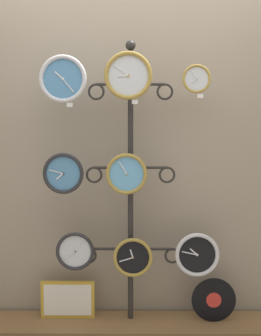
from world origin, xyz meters
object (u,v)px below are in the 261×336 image
clock_top_left (63,79)px  clock_middle_left (63,173)px  display_stand (131,224)px  clock_middle_center (126,174)px  clock_bottom_left (75,251)px  clock_bottom_right (197,255)px  clock_bottom_center (133,257)px  clock_top_right (196,79)px  clock_top_center (128,76)px  vinyl_record (214,300)px  picture_frame (68,300)px

clock_top_left → clock_middle_left: clock_top_left is taller
display_stand → clock_middle_center: (-0.03, -0.11, 0.37)m
clock_bottom_left → clock_top_left: bearing=-162.7°
clock_bottom_right → clock_bottom_center: bearing=176.2°
clock_top_right → clock_bottom_right: 1.19m
clock_top_left → clock_top_right: size_ratio=1.65×
clock_top_right → clock_bottom_right: bearing=-78.5°
clock_bottom_center → clock_middle_center: bearing=-156.2°
clock_middle_left → clock_bottom_center: clock_middle_left is taller
clock_top_center → clock_bottom_center: bearing=41.8°
clock_bottom_right → clock_top_right: bearing=101.5°
clock_middle_center → clock_bottom_center: bearing=23.8°
clock_middle_left → vinyl_record: clock_middle_left is taller
clock_top_left → clock_bottom_center: 1.30m
display_stand → clock_middle_center: size_ratio=7.21×
clock_top_left → clock_bottom_left: 1.17m
clock_bottom_left → clock_top_center: bearing=-5.6°
clock_top_right → clock_bottom_left: bearing=-179.5°
clock_top_center → clock_middle_center: clock_top_center is taller
display_stand → picture_frame: size_ratio=5.26×
clock_top_right → clock_bottom_right: clock_top_right is taller
clock_top_right → display_stand: bearing=170.5°
clock_top_center → clock_top_right: size_ratio=1.66×
clock_top_right → clock_middle_center: clock_top_right is taller
clock_middle_center → vinyl_record: 1.08m
clock_middle_center → clock_bottom_center: size_ratio=1.03×
clock_top_center → vinyl_record: bearing=5.3°
clock_middle_center → clock_bottom_center: (0.04, 0.02, -0.58)m
display_stand → clock_top_left: bearing=-167.2°
clock_bottom_left → clock_bottom_right: 0.84m
clock_top_right → clock_bottom_center: (-0.43, -0.01, -1.22)m
clock_top_left → vinyl_record: clock_top_left is taller
clock_middle_center → clock_middle_left: bearing=178.4°
clock_bottom_center → clock_bottom_left: bearing=178.9°
clock_top_center → clock_middle_left: size_ratio=1.15×
display_stand → clock_bottom_left: 0.43m
clock_middle_center → clock_bottom_left: 0.64m
clock_middle_center → vinyl_record: clock_middle_center is taller
clock_middle_center → vinyl_record: size_ratio=0.90×
clock_top_center → clock_bottom_center: size_ratio=1.18×
clock_bottom_right → picture_frame: size_ratio=0.78×
clock_middle_left → clock_bottom_right: bearing=-1.4°
clock_top_left → clock_top_right: 0.90m
clock_top_right → clock_middle_left: clock_top_right is taller
picture_frame → clock_middle_left: bearing=-94.1°
clock_middle_center → clock_bottom_right: clock_middle_center is taller
clock_bottom_right → picture_frame: 0.98m
vinyl_record → picture_frame: bearing=176.9°
clock_top_center → picture_frame: (-0.43, 0.11, -1.56)m
clock_top_center → picture_frame: bearing=165.6°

